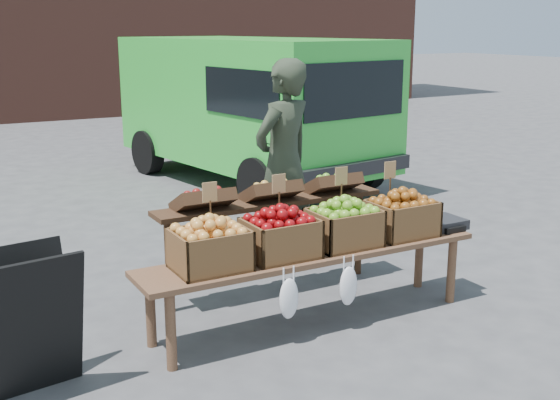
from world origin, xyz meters
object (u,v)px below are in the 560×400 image
vendor (284,162)px  crate_red_apples (344,228)px  weighing_scale (442,223)px  crate_russet_pears (280,238)px  chalkboard_sign (28,321)px  back_table (271,232)px  delivery_van (250,111)px  display_bench (312,287)px  crate_golden_apples (210,250)px  crate_green_apples (401,218)px

vendor → crate_red_apples: 1.44m
weighing_scale → crate_russet_pears: bearing=180.0°
chalkboard_sign → crate_russet_pears: (1.76, 0.02, 0.26)m
chalkboard_sign → back_table: 2.20m
delivery_van → display_bench: size_ratio=1.67×
crate_golden_apples → weighing_scale: 2.08m
vendor → crate_red_apples: (-0.26, -1.39, -0.25)m
delivery_van → chalkboard_sign: delivery_van is taller
chalkboard_sign → display_bench: bearing=-7.9°
crate_russet_pears → crate_green_apples: 1.10m
display_bench → weighing_scale: weighing_scale is taller
crate_red_apples → weighing_scale: 0.98m
crate_green_apples → weighing_scale: (0.43, 0.00, -0.10)m
vendor → crate_golden_apples: bearing=25.4°
delivery_van → weighing_scale: (-0.59, -4.69, -0.40)m
delivery_van → back_table: 4.38m
crate_golden_apples → weighing_scale: (2.08, 0.00, -0.10)m
crate_russet_pears → crate_green_apples: size_ratio=1.00×
crate_golden_apples → crate_green_apples: size_ratio=1.00×
display_bench → chalkboard_sign: bearing=-179.3°
vendor → display_bench: bearing=48.7°
display_bench → crate_russet_pears: crate_russet_pears is taller
back_table → weighing_scale: 1.42m
crate_russet_pears → weighing_scale: 1.53m
delivery_van → vendor: 3.54m
vendor → crate_green_apples: (0.29, -1.39, -0.25)m
delivery_van → crate_green_apples: (-1.01, -4.69, -0.30)m
delivery_van → chalkboard_sign: (-3.88, -4.71, -0.56)m
vendor → weighing_scale: bearing=96.8°
display_bench → crate_green_apples: 0.93m
back_table → crate_green_apples: back_table is taller
delivery_van → back_table: (-1.80, -3.97, -0.49)m
chalkboard_sign → back_table: size_ratio=0.43×
crate_golden_apples → crate_russet_pears: 0.55m
delivery_van → display_bench: bearing=-120.7°
back_table → weighing_scale: (1.22, -0.72, 0.09)m
back_table → crate_red_apples: 0.78m
display_bench → crate_green_apples: size_ratio=5.40×
display_bench → crate_golden_apples: crate_golden_apples is taller
delivery_van → display_bench: delivery_van is taller
delivery_van → crate_golden_apples: size_ratio=9.03×
weighing_scale → back_table: bearing=149.4°
delivery_van → weighing_scale: size_ratio=13.28×
crate_golden_apples → crate_red_apples: 1.10m
back_table → crate_green_apples: 1.09m
chalkboard_sign → display_bench: chalkboard_sign is taller
vendor → crate_red_apples: bearing=59.1°
display_bench → crate_red_apples: size_ratio=5.40×
crate_red_apples → weighing_scale: (0.98, 0.00, -0.10)m
crate_golden_apples → crate_russet_pears: same height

